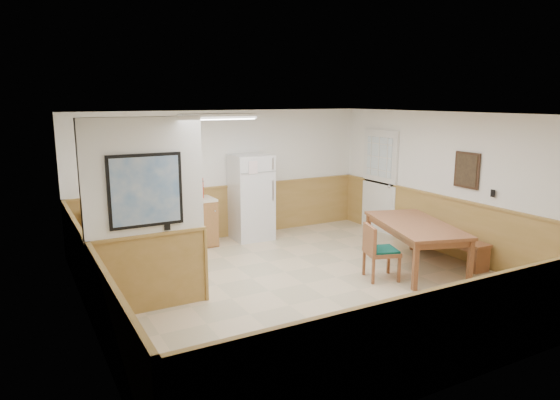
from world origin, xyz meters
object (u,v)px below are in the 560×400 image
fire_extinguisher (201,187)px  dining_table (415,228)px  soap_bottle (106,201)px  refrigerator (251,197)px  dining_bench (451,241)px  dining_chair (376,248)px

fire_extinguisher → dining_table: bearing=-71.5°
soap_bottle → refrigerator: bearing=-0.7°
refrigerator → soap_bottle: bearing=-179.3°
dining_bench → fire_extinguisher: fire_extinguisher is taller
dining_bench → dining_chair: 1.70m
dining_bench → soap_bottle: bearing=153.2°
dining_bench → soap_bottle: 5.90m
dining_chair → fire_extinguisher: size_ratio=1.90×
fire_extinguisher → dining_bench: bearing=-63.9°
dining_table → soap_bottle: 5.17m
refrigerator → soap_bottle: refrigerator is taller
dining_table → dining_bench: dining_table is taller
dining_chair → dining_table: bearing=25.8°
fire_extinguisher → soap_bottle: fire_extinguisher is taller
fire_extinguisher → soap_bottle: 1.71m
dining_table → dining_chair: dining_chair is taller
dining_table → soap_bottle: bearing=163.2°
dining_bench → soap_bottle: soap_bottle is taller
dining_chair → fire_extinguisher: (-1.68, 3.05, 0.60)m
dining_chair → dining_bench: bearing=21.5°
fire_extinguisher → refrigerator: bearing=-27.2°
dining_table → fire_extinguisher: size_ratio=4.86×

